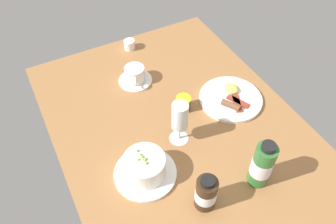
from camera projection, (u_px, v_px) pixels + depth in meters
ground_plane at (176, 125)px, 123.34cm from camera, size 110.00×84.00×3.00cm
porridge_bowl at (145, 167)px, 104.73cm from camera, size 20.05×20.05×9.25cm
coffee_cup at (135, 75)px, 134.50cm from camera, size 13.52×13.52×6.73cm
creamer_jug at (130, 44)px, 149.23cm from camera, size 4.84×5.79×4.91cm
wine_glass at (180, 118)px, 109.24cm from camera, size 6.72×6.72×16.95cm
jam_jar at (183, 103)px, 124.43cm from camera, size 5.55×5.55×5.82cm
sauce_bottle_green at (262, 165)px, 100.17cm from camera, size 6.49×6.49×18.45cm
sauce_bottle_brown at (206, 193)px, 96.64cm from camera, size 6.40×6.40×13.51cm
breakfast_plate at (231, 99)px, 128.76cm from camera, size 24.02×24.02×3.70cm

